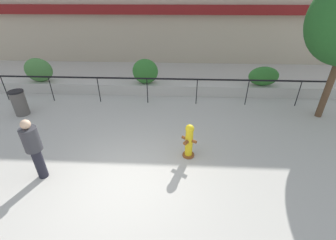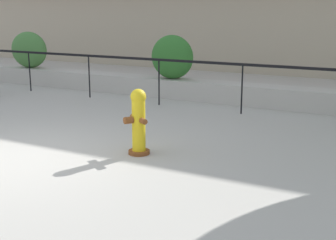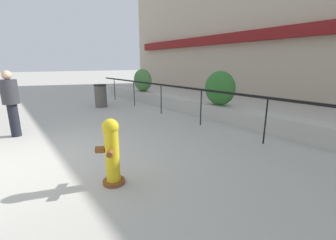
% 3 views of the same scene
% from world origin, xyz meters
% --- Properties ---
extents(ground_plane, '(120.00, 120.00, 0.00)m').
position_xyz_m(ground_plane, '(0.00, 0.00, 0.00)').
color(ground_plane, '#B2ADA3').
extents(building_facade, '(30.00, 1.36, 8.00)m').
position_xyz_m(building_facade, '(0.00, 11.98, 3.99)').
color(building_facade, tan).
rests_on(building_facade, ground).
extents(planter_wall_low, '(18.00, 0.70, 0.50)m').
position_xyz_m(planter_wall_low, '(0.00, 6.00, 0.25)').
color(planter_wall_low, '#B7B2A8').
rests_on(planter_wall_low, ground).
extents(fence_railing_segment, '(15.00, 0.05, 1.15)m').
position_xyz_m(fence_railing_segment, '(-0.00, 4.90, 1.02)').
color(fence_railing_segment, black).
rests_on(fence_railing_segment, ground).
extents(hedge_bush_0, '(1.34, 0.70, 1.13)m').
position_xyz_m(hedge_bush_0, '(-5.35, 6.00, 1.07)').
color(hedge_bush_0, '#427538').
rests_on(hedge_bush_0, planter_wall_low).
extents(hedge_bush_1, '(1.20, 0.70, 1.16)m').
position_xyz_m(hedge_bush_1, '(-0.22, 6.00, 1.08)').
color(hedge_bush_1, '#2D6B28').
rests_on(hedge_bush_1, planter_wall_low).
extents(fire_hydrant, '(0.49, 0.49, 1.08)m').
position_xyz_m(fire_hydrant, '(1.70, 1.22, 0.55)').
color(fire_hydrant, brown).
rests_on(fire_hydrant, ground).
extents(pedestrian, '(0.54, 0.54, 1.73)m').
position_xyz_m(pedestrian, '(-2.19, 0.16, 0.99)').
color(pedestrian, black).
rests_on(pedestrian, ground).
extents(trash_bin, '(0.55, 0.55, 1.01)m').
position_xyz_m(trash_bin, '(-4.90, 3.55, 0.51)').
color(trash_bin, '#56514C').
rests_on(trash_bin, ground).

